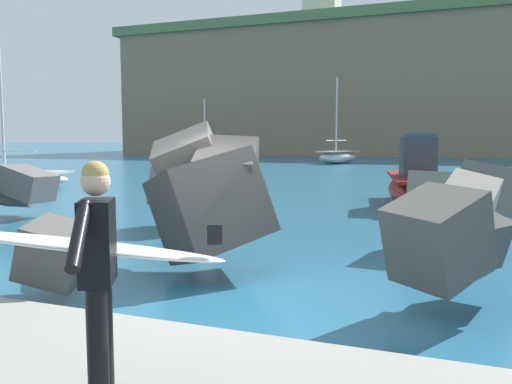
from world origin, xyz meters
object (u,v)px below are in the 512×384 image
at_px(station_building_east, 462,25).
at_px(boat_near_right, 13,178).
at_px(boat_far_left, 338,157).
at_px(boat_mid_right, 416,183).
at_px(surfer_with_board, 96,261).
at_px(station_building_annex, 322,13).
at_px(mooring_buoy_outer, 201,162).
at_px(station_building_west, 502,9).
at_px(boat_near_centre, 202,157).
at_px(boat_near_left, 240,159).

bearing_deg(station_building_east, boat_near_right, -105.27).
bearing_deg(boat_far_left, boat_mid_right, -73.01).
bearing_deg(boat_far_left, surfer_with_board, -80.45).
bearing_deg(station_building_annex, surfer_with_board, -77.36).
bearing_deg(boat_mid_right, station_building_annex, 106.80).
bearing_deg(boat_far_left, station_building_east, 77.16).
relative_size(boat_mid_right, mooring_buoy_outer, 13.59).
bearing_deg(station_building_west, boat_mid_right, -95.80).
bearing_deg(boat_near_centre, boat_near_right, -81.98).
distance_m(boat_near_left, mooring_buoy_outer, 7.47).
relative_size(station_building_east, station_building_annex, 1.28).
xyz_separation_m(boat_near_centre, station_building_west, (27.25, 35.21, 18.92)).
height_order(boat_near_left, mooring_buoy_outer, boat_near_left).
bearing_deg(boat_near_left, boat_near_centre, 129.48).
relative_size(mooring_buoy_outer, station_building_annex, 0.07).
distance_m(surfer_with_board, mooring_buoy_outer, 40.16).
height_order(station_building_west, station_building_east, station_building_west).
height_order(surfer_with_board, station_building_west, station_building_west).
distance_m(surfer_with_board, boat_near_right, 21.94).
bearing_deg(boat_near_right, station_building_west, 68.90).
height_order(station_building_east, station_building_annex, station_building_annex).
height_order(boat_near_right, mooring_buoy_outer, boat_near_right).
height_order(surfer_with_board, boat_near_centre, boat_near_centre).
relative_size(boat_near_left, station_building_east, 0.73).
relative_size(surfer_with_board, boat_mid_right, 0.34).
bearing_deg(boat_near_left, station_building_west, 66.65).
bearing_deg(station_building_west, station_building_annex, -171.70).
relative_size(boat_mid_right, station_building_east, 0.77).
bearing_deg(mooring_buoy_outer, surfer_with_board, -64.29).
bearing_deg(station_building_west, boat_near_left, -113.35).
distance_m(boat_near_left, station_building_annex, 45.87).
relative_size(boat_near_right, boat_far_left, 0.85).
distance_m(mooring_buoy_outer, station_building_east, 54.59).
distance_m(boat_near_left, boat_near_centre, 12.44).
relative_size(boat_near_right, station_building_annex, 1.03).
bearing_deg(boat_near_centre, station_building_east, 62.26).
bearing_deg(boat_near_left, boat_far_left, 64.36).
distance_m(mooring_buoy_outer, station_building_annex, 41.50).
relative_size(boat_near_left, mooring_buoy_outer, 12.86).
relative_size(boat_mid_right, station_building_west, 0.82).
relative_size(surfer_with_board, boat_near_right, 0.32).
bearing_deg(station_building_annex, boat_near_centre, -96.23).
bearing_deg(surfer_with_board, station_building_west, 84.36).
bearing_deg(boat_mid_right, boat_near_left, 128.01).
bearing_deg(station_building_west, surfer_with_board, -95.64).
bearing_deg(boat_near_centre, boat_far_left, 2.44).
bearing_deg(surfer_with_board, station_building_annex, 102.64).
xyz_separation_m(boat_near_centre, station_building_annex, (3.46, 31.74, 19.63)).
distance_m(surfer_with_board, boat_far_left, 41.98).
relative_size(mooring_buoy_outer, station_building_east, 0.06).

